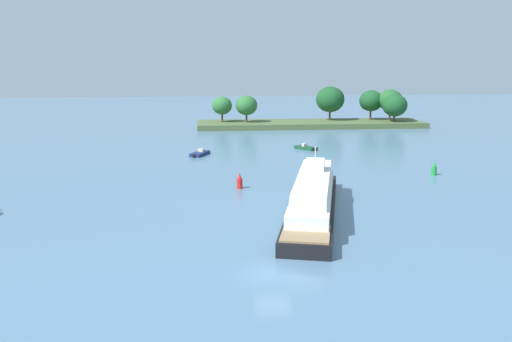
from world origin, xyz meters
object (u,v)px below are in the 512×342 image
object	(u,v)px
channel_buoy_red	(240,182)
channel_buoy_green	(434,169)
white_riverboat	(313,197)
fishing_skiff	(306,148)
small_motorboat	(200,153)

from	to	relation	value
channel_buoy_red	channel_buoy_green	size ratio (longest dim) A/B	1.00
white_riverboat	channel_buoy_red	xyz separation A→B (m)	(-6.54, 11.35, -0.85)
white_riverboat	channel_buoy_green	bearing A→B (deg)	39.47
fishing_skiff	channel_buoy_red	distance (m)	30.48
fishing_skiff	channel_buoy_green	size ratio (longest dim) A/B	2.22
white_riverboat	channel_buoy_red	world-z (taller)	white_riverboat
white_riverboat	small_motorboat	size ratio (longest dim) A/B	5.55
small_motorboat	white_riverboat	bearing A→B (deg)	-71.71
small_motorboat	channel_buoy_red	size ratio (longest dim) A/B	2.44
fishing_skiff	small_motorboat	world-z (taller)	small_motorboat
fishing_skiff	white_riverboat	xyz separation A→B (m)	(-6.76, -38.78, 1.37)
fishing_skiff	channel_buoy_red	world-z (taller)	channel_buoy_red
fishing_skiff	white_riverboat	distance (m)	39.38
fishing_skiff	white_riverboat	world-z (taller)	white_riverboat
channel_buoy_green	white_riverboat	bearing A→B (deg)	-140.53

